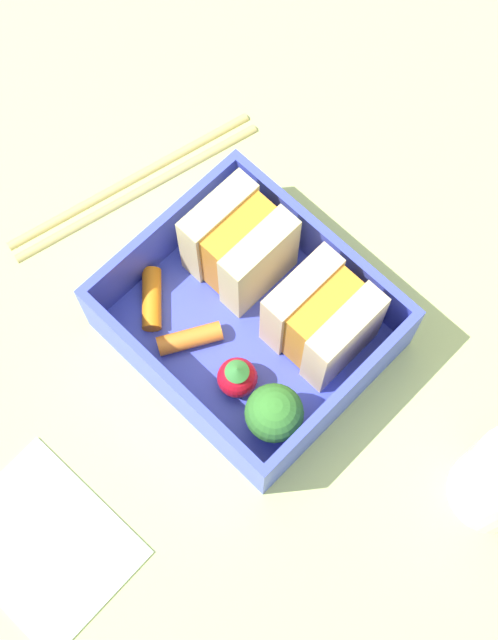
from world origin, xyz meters
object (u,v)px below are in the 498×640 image
carrot_stick_far_left (152,299)px  broccoli_floret (274,413)px  chopstick_pair (135,184)px  carrot_stick_left (190,338)px  strawberry_far_left (237,377)px  sandwich_center_left (322,319)px  folded_napkin (44,544)px  sandwich_left (239,245)px

carrot_stick_far_left → broccoli_floret: broccoli_floret is taller
carrot_stick_far_left → chopstick_pair: carrot_stick_far_left is taller
carrot_stick_far_left → broccoli_floret: 11.87cm
carrot_stick_left → chopstick_pair: carrot_stick_left is taller
strawberry_far_left → chopstick_pair: 17.28cm
sandwich_center_left → folded_napkin: sandwich_center_left is taller
sandwich_left → carrot_stick_far_left: sandwich_left is taller
carrot_stick_far_left → carrot_stick_left: 3.86cm
sandwich_left → sandwich_center_left: size_ratio=1.00×
sandwich_center_left → chopstick_pair: sandwich_center_left is taller
strawberry_far_left → folded_napkin: strawberry_far_left is taller
carrot_stick_left → broccoli_floret: 8.09cm
sandwich_center_left → carrot_stick_far_left: sandwich_center_left is taller
strawberry_far_left → chopstick_pair: bearing=160.8°
sandwich_left → carrot_stick_left: sandwich_left is taller
sandwich_center_left → carrot_stick_left: bearing=-132.7°
carrot_stick_far_left → folded_napkin: size_ratio=0.39×
broccoli_floret → folded_napkin: bearing=-108.0°
carrot_stick_far_left → sandwich_left: bearing=70.0°
sandwich_center_left → folded_napkin: size_ratio=0.59×
carrot_stick_left → chopstick_pair: 13.29cm
carrot_stick_far_left → folded_napkin: (6.67, -15.85, -1.66)cm
carrot_stick_left → strawberry_far_left: size_ratio=1.34×
chopstick_pair → carrot_stick_far_left: bearing=-35.1°
sandwich_center_left → chopstick_pair: bearing=-178.3°
carrot_stick_left → strawberry_far_left: bearing=2.1°
sandwich_center_left → strawberry_far_left: size_ratio=1.97×
carrot_stick_far_left → sandwich_center_left: bearing=32.4°
sandwich_center_left → broccoli_floret: 6.79cm
sandwich_left → strawberry_far_left: 8.72cm
sandwich_left → sandwich_center_left: (7.45, 0.00, 0.00)cm
carrot_stick_left → broccoli_floret: size_ratio=0.96×
carrot_stick_left → folded_napkin: (2.81, -15.68, -1.65)cm
carrot_stick_far_left → carrot_stick_left: bearing=-2.5°
strawberry_far_left → broccoli_floret: bearing=-4.7°
folded_napkin → broccoli_floret: bearing=72.0°
sandwich_center_left → broccoli_floret: size_ratio=1.41×
carrot_stick_far_left → chopstick_pair: 9.90cm
sandwich_center_left → strawberry_far_left: sandwich_center_left is taller
broccoli_floret → folded_napkin: broccoli_floret is taller
strawberry_far_left → folded_napkin: 16.10cm
sandwich_left → broccoli_floret: sandwich_left is taller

